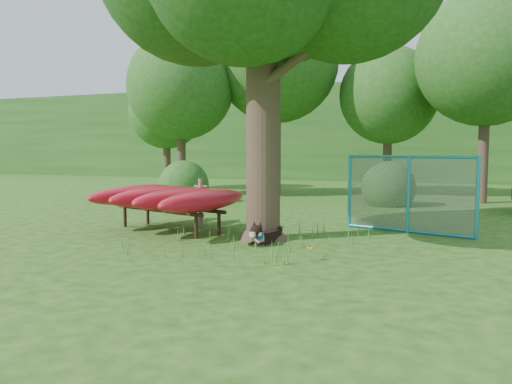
% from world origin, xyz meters
% --- Properties ---
extents(ground, '(80.00, 80.00, 0.00)m').
position_xyz_m(ground, '(0.00, 0.00, 0.00)').
color(ground, '#1E4B0F').
rests_on(ground, ground).
extents(wooden_post, '(0.32, 0.13, 1.18)m').
position_xyz_m(wooden_post, '(-1.60, 2.23, 0.63)').
color(wooden_post, '#6C5F51').
rests_on(wooden_post, ground).
extents(kayak_rack, '(3.48, 3.76, 1.01)m').
position_xyz_m(kayak_rack, '(-2.12, 1.68, 0.77)').
color(kayak_rack, black).
rests_on(kayak_rack, ground).
extents(husky_dog, '(0.41, 1.08, 0.48)m').
position_xyz_m(husky_dog, '(0.48, 0.91, 0.17)').
color(husky_dog, black).
rests_on(husky_dog, ground).
extents(fence_section, '(2.88, 0.95, 2.91)m').
position_xyz_m(fence_section, '(3.04, 3.28, 0.87)').
color(fence_section, teal).
rests_on(fence_section, ground).
extents(wildflower_clump, '(0.11, 0.10, 0.24)m').
position_xyz_m(wildflower_clump, '(1.73, -0.28, 0.20)').
color(wildflower_clump, '#4F902F').
rests_on(wildflower_clump, ground).
extents(bg_tree_a, '(4.40, 4.40, 6.70)m').
position_xyz_m(bg_tree_a, '(-6.50, 10.00, 4.48)').
color(bg_tree_a, '#3D2C21').
rests_on(bg_tree_a, ground).
extents(bg_tree_b, '(5.20, 5.20, 8.22)m').
position_xyz_m(bg_tree_b, '(-3.00, 12.00, 5.61)').
color(bg_tree_b, '#3D2C21').
rests_on(bg_tree_b, ground).
extents(bg_tree_c, '(4.00, 4.00, 6.12)m').
position_xyz_m(bg_tree_c, '(1.50, 13.00, 4.11)').
color(bg_tree_c, '#3D2C21').
rests_on(bg_tree_c, ground).
extents(bg_tree_d, '(4.80, 4.80, 7.50)m').
position_xyz_m(bg_tree_d, '(5.00, 11.00, 5.08)').
color(bg_tree_d, '#3D2C21').
rests_on(bg_tree_d, ground).
extents(bg_tree_f, '(3.60, 3.60, 5.55)m').
position_xyz_m(bg_tree_f, '(-9.00, 13.00, 3.73)').
color(bg_tree_f, '#3D2C21').
rests_on(bg_tree_f, ground).
extents(shrub_left, '(1.80, 1.80, 1.80)m').
position_xyz_m(shrub_left, '(-5.00, 7.50, 0.00)').
color(shrub_left, '#21531B').
rests_on(shrub_left, ground).
extents(shrub_mid, '(1.80, 1.80, 1.80)m').
position_xyz_m(shrub_mid, '(2.00, 9.00, 0.00)').
color(shrub_mid, '#21531B').
rests_on(shrub_mid, ground).
extents(wooded_hillside, '(80.00, 12.00, 6.00)m').
position_xyz_m(wooded_hillside, '(0.00, 28.00, 3.00)').
color(wooded_hillside, '#21531B').
rests_on(wooded_hillside, ground).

